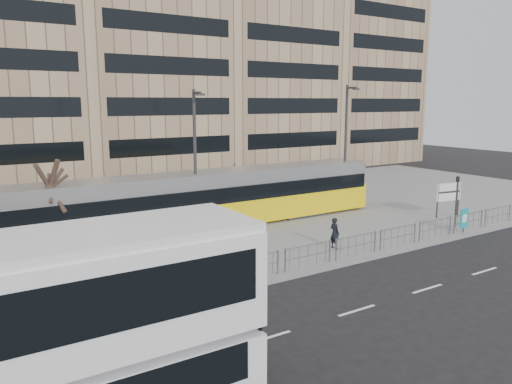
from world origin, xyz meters
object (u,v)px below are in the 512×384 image
bare_tree (48,157)px  tram (167,204)px  station_sign (449,193)px  traffic_light_east (457,195)px  lamp_post_east (346,143)px  lamp_post_west (196,156)px  traffic_light_west (187,237)px  ad_panel (464,219)px  pedestrian (335,233)px

bare_tree → tram: bearing=6.1°
station_sign → traffic_light_east: (-1.92, -1.95, 0.41)m
lamp_post_east → bare_tree: size_ratio=1.24×
station_sign → lamp_post_west: bearing=170.8°
tram → traffic_light_west: (-2.45, -7.84, 0.28)m
ad_panel → lamp_post_east: 9.46m
bare_tree → lamp_post_west: bearing=0.8°
traffic_light_east → traffic_light_west: bearing=172.1°
traffic_light_west → lamp_post_east: bearing=26.0°
pedestrian → bare_tree: bearing=59.0°
tram → lamp_post_west: size_ratio=3.52×
ad_panel → bare_tree: size_ratio=0.20×
station_sign → lamp_post_west: 16.74m
tram → bare_tree: 7.13m
pedestrian → tram: bearing=36.6°
pedestrian → bare_tree: bare_tree is taller
bare_tree → traffic_light_east: bearing=-19.0°
station_sign → traffic_light_east: size_ratio=0.73×
tram → lamp_post_west: (1.57, -0.57, 2.76)m
pedestrian → lamp_post_east: lamp_post_east is taller
bare_tree → pedestrian: bearing=-28.9°
tram → lamp_post_east: size_ratio=3.34×
lamp_post_west → lamp_post_east: bearing=-0.4°
station_sign → lamp_post_east: size_ratio=0.26×
station_sign → traffic_light_east: 2.76m
traffic_light_east → lamp_post_west: lamp_post_west is taller
traffic_light_east → bare_tree: bearing=153.8°
bare_tree → traffic_light_west: bearing=-61.5°
traffic_light_west → lamp_post_east: size_ratio=0.36×
lamp_post_east → tram: bearing=177.1°
ad_panel → bare_tree: (-20.75, 8.51, 4.06)m
traffic_light_west → bare_tree: size_ratio=0.45×
tram → traffic_light_east: tram is taller
tram → pedestrian: 9.64m
pedestrian → traffic_light_west: size_ratio=0.52×
station_sign → ad_panel: station_sign is taller
lamp_post_east → bare_tree: (-19.38, -0.02, 0.20)m
pedestrian → bare_tree: (-12.35, 6.81, 4.07)m
ad_panel → pedestrian: 8.57m
pedestrian → bare_tree: size_ratio=0.23×
tram → lamp_post_east: (13.03, -0.66, 2.98)m
traffic_light_west → lamp_post_west: 8.67m
traffic_light_west → tram: bearing=73.7°
ad_panel → pedestrian: (-8.40, 1.70, -0.01)m
traffic_light_west → lamp_post_west: (4.02, 7.27, 2.48)m
ad_panel → traffic_light_east: size_ratio=0.46×
traffic_light_east → lamp_post_east: size_ratio=0.36×
traffic_light_east → lamp_post_west: size_ratio=0.38×
traffic_light_east → lamp_post_west: (-13.60, 7.52, 2.48)m
station_sign → pedestrian: station_sign is taller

